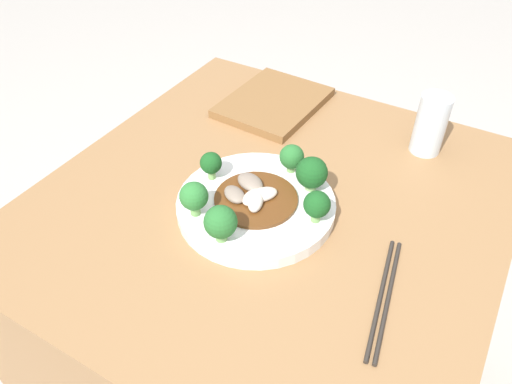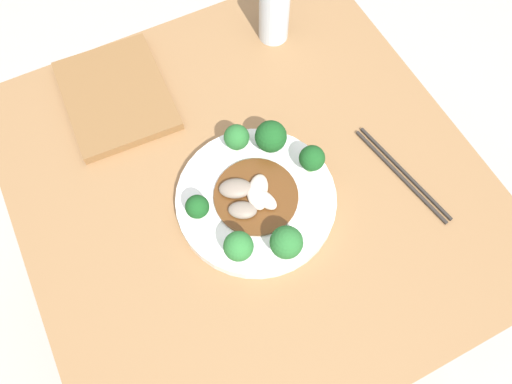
{
  "view_description": "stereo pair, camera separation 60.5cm",
  "coord_description": "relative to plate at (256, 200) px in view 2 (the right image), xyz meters",
  "views": [
    {
      "loc": [
        -0.63,
        -0.33,
        1.38
      ],
      "look_at": [
        -0.05,
        0.01,
        0.79
      ],
      "focal_mm": 35.0,
      "sensor_mm": 36.0,
      "label": 1
    },
    {
      "loc": [
        -0.39,
        0.18,
        1.59
      ],
      "look_at": [
        -0.05,
        0.01,
        0.79
      ],
      "focal_mm": 35.0,
      "sensor_mm": 36.0,
      "label": 2
    }
  ],
  "objects": [
    {
      "name": "ground_plane",
      "position": [
        0.05,
        -0.01,
        -0.76
      ],
      "size": [
        8.0,
        8.0,
        0.0
      ],
      "primitive_type": "plane",
      "color": "#B7B2A8"
    },
    {
      "name": "table",
      "position": [
        0.05,
        -0.01,
        -0.39
      ],
      "size": [
        0.88,
        0.85,
        0.75
      ],
      "color": "olive",
      "rests_on": "ground_plane"
    },
    {
      "name": "plate",
      "position": [
        0.0,
        0.0,
        0.0
      ],
      "size": [
        0.29,
        0.29,
        0.02
      ],
      "color": "white",
      "rests_on": "table"
    },
    {
      "name": "broccoli_southeast",
      "position": [
        0.08,
        -0.07,
        0.05
      ],
      "size": [
        0.06,
        0.06,
        0.07
      ],
      "color": "#89B76B",
      "rests_on": "plate"
    },
    {
      "name": "broccoli_northwest",
      "position": [
        -0.08,
        0.07,
        0.05
      ],
      "size": [
        0.05,
        0.05,
        0.07
      ],
      "color": "#70A356",
      "rests_on": "plate"
    },
    {
      "name": "broccoli_south",
      "position": [
        0.01,
        -0.12,
        0.05
      ],
      "size": [
        0.05,
        0.05,
        0.06
      ],
      "color": "#7AAD5B",
      "rests_on": "plate"
    },
    {
      "name": "broccoli_west",
      "position": [
        -0.11,
        0.0,
        0.05
      ],
      "size": [
        0.06,
        0.06,
        0.07
      ],
      "color": "#70A356",
      "rests_on": "plate"
    },
    {
      "name": "broccoli_east",
      "position": [
        0.11,
        -0.02,
        0.05
      ],
      "size": [
        0.05,
        0.05,
        0.06
      ],
      "color": "#7AAD5B",
      "rests_on": "plate"
    },
    {
      "name": "broccoli_north",
      "position": [
        0.01,
        0.11,
        0.05
      ],
      "size": [
        0.04,
        0.04,
        0.06
      ],
      "color": "#7AAD5B",
      "rests_on": "plate"
    },
    {
      "name": "stirfry_center",
      "position": [
        0.0,
        0.01,
        0.02
      ],
      "size": [
        0.15,
        0.15,
        0.02
      ],
      "color": "#5B3314",
      "rests_on": "plate"
    },
    {
      "name": "drinking_glass",
      "position": [
        0.35,
        -0.22,
        0.05
      ],
      "size": [
        0.06,
        0.06,
        0.13
      ],
      "color": "silver",
      "rests_on": "table"
    },
    {
      "name": "chopsticks",
      "position": [
        -0.07,
        -0.27,
        -0.01
      ],
      "size": [
        0.24,
        0.06,
        0.01
      ],
      "color": "#2D2823",
      "rests_on": "table"
    },
    {
      "name": "cutting_board",
      "position": [
        0.34,
        0.15,
        -0.0
      ],
      "size": [
        0.26,
        0.21,
        0.02
      ],
      "color": "brown",
      "rests_on": "table"
    }
  ]
}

